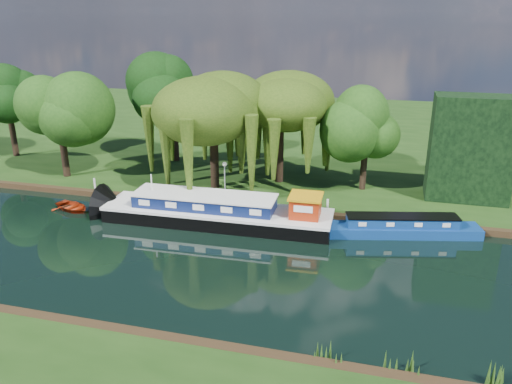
# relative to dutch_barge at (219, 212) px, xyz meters

# --- Properties ---
(ground) EXTENTS (120.00, 120.00, 0.00)m
(ground) POSITION_rel_dutch_barge_xyz_m (-1.67, -5.47, -0.85)
(ground) COLOR black
(far_bank) EXTENTS (120.00, 52.00, 0.45)m
(far_bank) POSITION_rel_dutch_barge_xyz_m (-1.67, 28.53, -0.63)
(far_bank) COLOR black
(far_bank) RESTS_ON ground
(dutch_barge) EXTENTS (16.35, 4.10, 3.43)m
(dutch_barge) POSITION_rel_dutch_barge_xyz_m (0.00, 0.00, 0.00)
(dutch_barge) COLOR black
(dutch_barge) RESTS_ON ground
(narrowboat) EXTENTS (10.58, 4.06, 1.52)m
(narrowboat) POSITION_rel_dutch_barge_xyz_m (12.52, 1.20, -0.31)
(narrowboat) COLOR navy
(narrowboat) RESTS_ON ground
(red_dinghy) EXTENTS (3.80, 3.29, 0.66)m
(red_dinghy) POSITION_rel_dutch_barge_xyz_m (-11.62, -0.41, -0.85)
(red_dinghy) COLOR maroon
(red_dinghy) RESTS_ON ground
(willow_left) EXTENTS (7.41, 7.41, 8.88)m
(willow_left) POSITION_rel_dutch_barge_xyz_m (-2.40, 6.14, 6.05)
(willow_left) COLOR black
(willow_left) RESTS_ON far_bank
(willow_right) EXTENTS (6.85, 6.85, 8.34)m
(willow_right) POSITION_rel_dutch_barge_xyz_m (2.44, 8.92, 5.69)
(willow_right) COLOR black
(willow_right) RESTS_ON far_bank
(tree_far_left) EXTENTS (5.41, 5.41, 8.71)m
(tree_far_left) POSITION_rel_dutch_barge_xyz_m (-16.12, 5.60, 5.56)
(tree_far_left) COLOR black
(tree_far_left) RESTS_ON far_bank
(tree_far_back) EXTENTS (4.87, 4.87, 8.18)m
(tree_far_back) POSITION_rel_dutch_barge_xyz_m (-25.09, 10.16, 5.31)
(tree_far_back) COLOR black
(tree_far_back) RESTS_ON far_bank
(tree_far_mid) EXTENTS (5.74, 5.74, 9.39)m
(tree_far_mid) POSITION_rel_dutch_barge_xyz_m (-8.67, 12.60, 6.07)
(tree_far_mid) COLOR black
(tree_far_mid) RESTS_ON far_bank
(tree_far_right) EXTENTS (4.42, 4.42, 7.24)m
(tree_far_right) POSITION_rel_dutch_barge_xyz_m (9.49, 8.72, 4.59)
(tree_far_right) COLOR black
(tree_far_right) RESTS_ON far_bank
(conifer_hedge) EXTENTS (6.00, 3.00, 8.00)m
(conifer_hedge) POSITION_rel_dutch_barge_xyz_m (17.33, 8.53, 3.60)
(conifer_hedge) COLOR black
(conifer_hedge) RESTS_ON far_bank
(lamppost) EXTENTS (0.36, 0.36, 2.56)m
(lamppost) POSITION_rel_dutch_barge_xyz_m (-1.17, 5.03, 1.57)
(lamppost) COLOR silver
(lamppost) RESTS_ON far_bank
(mooring_posts) EXTENTS (19.16, 0.16, 1.00)m
(mooring_posts) POSITION_rel_dutch_barge_xyz_m (-2.17, 2.93, 0.10)
(mooring_posts) COLOR silver
(mooring_posts) RESTS_ON far_bank
(reeds_near) EXTENTS (33.70, 1.50, 1.10)m
(reeds_near) POSITION_rel_dutch_barge_xyz_m (5.21, -13.05, -0.30)
(reeds_near) COLOR #204211
(reeds_near) RESTS_ON ground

